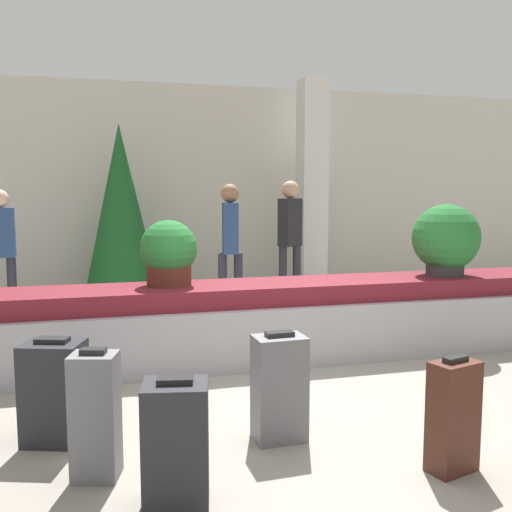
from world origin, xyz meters
name	(u,v)px	position (x,y,z in m)	size (l,w,h in m)	color
ground_plane	(307,415)	(0.00, 0.00, 0.00)	(18.00, 18.00, 0.00)	gray
back_wall	(192,188)	(0.00, 5.39, 1.60)	(18.00, 0.06, 3.20)	beige
carousel	(256,322)	(0.00, 1.41, 0.34)	(7.03, 0.84, 0.71)	#9E9EA3
pillar	(312,188)	(1.71, 4.57, 1.60)	(0.39, 0.39, 3.20)	silver
suitcase_1	(54,392)	(-1.66, 0.00, 0.32)	(0.42, 0.37, 0.66)	#232328
suitcase_3	(95,416)	(-1.41, -0.53, 0.35)	(0.29, 0.25, 0.72)	slate
suitcase_4	(279,388)	(-0.31, -0.33, 0.33)	(0.33, 0.24, 0.69)	slate
suitcase_5	(453,416)	(0.51, -0.96, 0.32)	(0.31, 0.23, 0.66)	#472319
suitcase_6	(176,444)	(-1.02, -0.92, 0.32)	(0.36, 0.31, 0.66)	#232328
potted_plant_0	(169,253)	(-0.79, 1.48, 1.00)	(0.51, 0.51, 0.59)	#4C2319
potted_plant_1	(446,240)	(1.95, 1.37, 1.07)	(0.67, 0.67, 0.72)	#2D2D2D
traveler_0	(230,238)	(0.16, 3.25, 0.98)	(0.31, 0.34, 1.64)	#282833
traveler_1	(1,243)	(-2.56, 3.80, 0.93)	(0.33, 0.22, 1.58)	#282833
traveler_2	(290,231)	(1.09, 3.73, 1.01)	(0.37, 0.33, 1.69)	#282833
decorated_tree	(121,207)	(-1.12, 4.55, 1.33)	(1.01, 1.01, 2.48)	#4C331E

